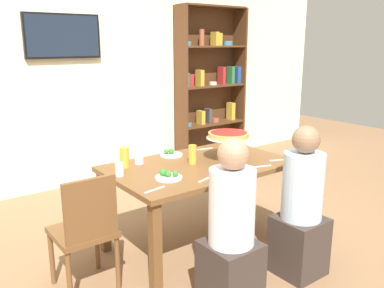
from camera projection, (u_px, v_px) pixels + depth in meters
name	position (u px, v px, depth m)	size (l,w,h in m)	color
ground_plane	(199.00, 245.00, 3.55)	(12.00, 12.00, 0.00)	#846042
rear_partition	(88.00, 69.00, 4.91)	(8.00, 0.12, 2.80)	beige
dining_table	(199.00, 175.00, 3.39)	(1.50, 0.93, 0.74)	brown
bookshelf	(210.00, 85.00, 5.87)	(1.10, 0.30, 2.21)	#4C2D19
television	(63.00, 36.00, 4.56)	(0.87, 0.05, 0.49)	black
diner_near_left	(231.00, 237.00, 2.64)	(0.34, 0.34, 1.15)	#382D28
diner_near_right	(301.00, 213.00, 3.01)	(0.34, 0.34, 1.15)	#382D28
chair_head_west	(86.00, 228.00, 2.78)	(0.40, 0.40, 0.87)	brown
deep_dish_pizza_stand	(229.00, 136.00, 3.43)	(0.38, 0.38, 0.24)	silver
salad_plate_near_diner	(168.00, 176.00, 3.00)	(0.20, 0.20, 0.07)	white
salad_plate_far_diner	(171.00, 154.00, 3.61)	(0.20, 0.20, 0.07)	white
beer_glass_amber_tall	(124.00, 157.00, 3.25)	(0.08, 0.08, 0.17)	gold
beer_glass_amber_short	(193.00, 154.00, 3.35)	(0.07, 0.07, 0.16)	gold
water_glass_clear_near	(120.00, 169.00, 3.05)	(0.06, 0.06, 0.10)	white
water_glass_clear_far	(139.00, 158.00, 3.36)	(0.08, 0.08, 0.09)	white
cutlery_fork_near	(279.00, 160.00, 3.47)	(0.18, 0.02, 0.01)	silver
cutlery_knife_near	(261.00, 166.00, 3.29)	(0.18, 0.02, 0.01)	silver
cutlery_fork_far	(204.00, 149.00, 3.83)	(0.18, 0.02, 0.01)	silver
cutlery_knife_far	(206.00, 179.00, 2.99)	(0.18, 0.02, 0.01)	silver
cutlery_spare_fork	(155.00, 190.00, 2.77)	(0.18, 0.02, 0.01)	silver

